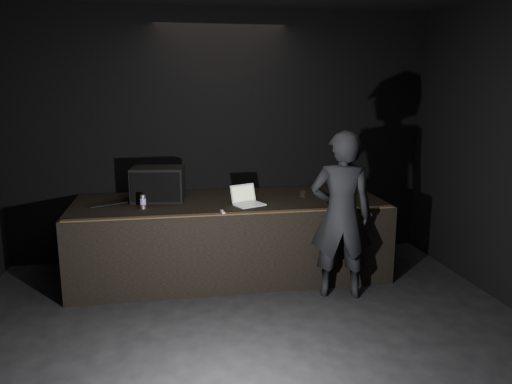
{
  "coord_description": "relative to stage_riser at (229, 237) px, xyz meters",
  "views": [
    {
      "loc": [
        -0.76,
        -3.59,
        2.46
      ],
      "look_at": [
        0.29,
        2.3,
        1.19
      ],
      "focal_mm": 35.0,
      "sensor_mm": 36.0,
      "label": 1
    }
  ],
  "objects": [
    {
      "name": "cable",
      "position": [
        -1.28,
        0.09,
        0.51
      ],
      "size": [
        0.9,
        0.51,
        0.02
      ],
      "primitive_type": "cylinder",
      "rotation": [
        0.0,
        1.57,
        0.5
      ],
      "color": "black",
      "rests_on": "stage_riser"
    },
    {
      "name": "room_walls",
      "position": [
        0.0,
        -2.73,
        1.52
      ],
      "size": [
        6.1,
        7.1,
        3.52
      ],
      "color": "black",
      "rests_on": "ground"
    },
    {
      "name": "laptop",
      "position": [
        0.2,
        -0.26,
        0.56
      ],
      "size": [
        0.45,
        0.43,
        0.24
      ],
      "rotation": [
        0.0,
        0.0,
        0.42
      ],
      "color": "silver",
      "rests_on": "stage_riser"
    },
    {
      "name": "wii_remote",
      "position": [
        -0.15,
        -0.65,
        0.51
      ],
      "size": [
        0.04,
        0.14,
        0.03
      ],
      "primitive_type": "cube",
      "rotation": [
        0.0,
        0.0,
        0.08
      ],
      "color": "silver",
      "rests_on": "stage_riser"
    },
    {
      "name": "beer_can",
      "position": [
        -1.08,
        -0.26,
        0.59
      ],
      "size": [
        0.07,
        0.07,
        0.17
      ],
      "color": "silver",
      "rests_on": "stage_riser"
    },
    {
      "name": "riser_lip",
      "position": [
        0.0,
        -0.71,
        0.51
      ],
      "size": [
        3.92,
        0.1,
        0.01
      ],
      "primitive_type": "cube",
      "color": "brown",
      "rests_on": "stage_riser"
    },
    {
      "name": "person",
      "position": [
        1.2,
        -0.95,
        0.49
      ],
      "size": [
        0.81,
        0.63,
        1.98
      ],
      "primitive_type": "imported",
      "rotation": [
        0.0,
        0.0,
        2.9
      ],
      "color": "black",
      "rests_on": "ground"
    },
    {
      "name": "plastic_cup",
      "position": [
        0.99,
        -0.03,
        0.55
      ],
      "size": [
        0.08,
        0.08,
        0.1
      ],
      "primitive_type": "cylinder",
      "color": "white",
      "rests_on": "stage_riser"
    },
    {
      "name": "stage_monitor",
      "position": [
        -0.9,
        0.16,
        0.72
      ],
      "size": [
        0.71,
        0.56,
        0.44
      ],
      "rotation": [
        0.0,
        0.0,
        -0.13
      ],
      "color": "black",
      "rests_on": "stage_riser"
    },
    {
      "name": "stage_riser",
      "position": [
        0.0,
        0.0,
        0.0
      ],
      "size": [
        4.0,
        1.5,
        1.0
      ],
      "primitive_type": "cube",
      "color": "black",
      "rests_on": "ground"
    }
  ]
}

